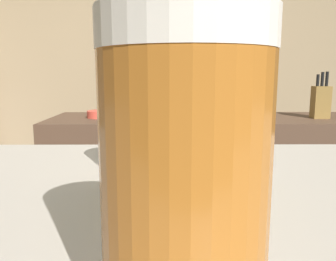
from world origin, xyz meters
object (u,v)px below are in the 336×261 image
Objects in this scene: bottle_hot_sauce at (163,71)px; knife_block at (321,101)px; chefs_knife at (221,118)px; bottle_vinegar at (174,71)px; bottle_olive_oil at (144,70)px; pint_glass_far at (185,175)px; pint_glass_near at (165,123)px; bartender at (179,110)px; mixing_bowl at (100,114)px.

knife_block is at bearing -50.84° from bottle_hot_sauce.
bottle_hot_sauce is (-0.38, 1.23, 0.29)m from chefs_knife.
bottle_vinegar is 0.32m from bottle_olive_oil.
pint_glass_far is 0.64× the size of bottle_olive_oil.
bottle_hot_sauce is at bearing -176.06° from bottle_vinegar.
pint_glass_far is (-0.34, -1.96, 0.23)m from chefs_knife.
bottle_vinegar is (-0.27, 1.24, 0.30)m from chefs_knife.
pint_glass_near is at bearing -89.79° from chefs_knife.
knife_block is 1.21× the size of bottle_vinegar.
bartender is at bearing -155.37° from knife_block.
bottle_hot_sauce reaches higher than pint_glass_near.
mixing_bowl is at bearing 102.09° from pint_glass_far.
knife_block is 1.39m from mixing_bowl.
pint_glass_far is (-0.96, -1.97, 0.13)m from knife_block.
mixing_bowl reaches higher than chefs_knife.
bottle_hot_sauce is (-0.03, 2.99, 0.07)m from pint_glass_near.
mixing_bowl is 0.71× the size of bottle_hot_sauce.
pint_glass_far is (-0.06, -1.55, 0.14)m from bartender.
bottle_olive_oil is (-0.20, 2.84, 0.07)m from pint_glass_near.
bottle_olive_oil is (-0.28, -0.16, -0.00)m from bottle_vinegar.
pint_glass_far reaches higher than mixing_bowl.
knife_block is 1.59m from bottle_olive_oil.
bottle_vinegar is at bearing 113.58° from chefs_knife.
mixing_bowl is 1.28m from bottle_hot_sauce.
mixing_bowl is 0.67× the size of bottle_olive_oil.
chefs_knife is 1.05× the size of bottle_hot_sauce.
bottle_hot_sauce is 0.23m from bottle_olive_oil.
chefs_knife is 1.25m from bottle_olive_oil.
bottle_vinegar reaches higher than pint_glass_far.
knife_block is 1.59m from bottle_hot_sauce.
chefs_knife is 1.32m from bottle_hot_sauce.
bartender is at bearing -79.89° from bottle_olive_oil.
bottle_vinegar reaches higher than bottle_hot_sauce.
knife_block is 2.02m from pint_glass_near.
bottle_vinegar is at bearing 2.78° from bartender.
bottle_olive_oil reaches higher than bottle_vinegar.
pint_glass_far reaches higher than knife_block.
chefs_knife is at bearing -63.23° from bottle_olive_oil.
bartender is 12.12× the size of pint_glass_near.
bottle_hot_sauce reaches higher than mixing_bowl.
pint_glass_far reaches higher than pint_glass_near.
knife_block is at bearing 12.24° from chefs_knife.
bartender is at bearing -86.65° from bottle_hot_sauce.
bottle_olive_oil is at bearing 93.96° from pint_glass_near.
pint_glass_near is at bearing -179.64° from bartender.
pint_glass_far is at bearing -115.97° from knife_block.
pint_glass_far is at bearing -88.35° from chefs_knife.
knife_block is 1.79× the size of mixing_bowl.
bartender is 0.50m from chefs_knife.
mixing_bowl is 1.86m from pint_glass_near.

